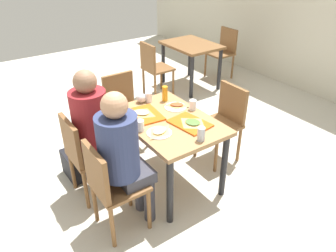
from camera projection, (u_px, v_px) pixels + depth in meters
ground_plane at (168, 180)px, 3.38m from camera, size 10.00×10.00×0.02m
main_table at (168, 129)px, 3.06m from camera, size 1.07×0.74×0.73m
chair_near_left at (84, 152)px, 2.94m from camera, size 0.40×0.40×0.86m
chair_near_right at (110, 183)px, 2.56m from camera, size 0.40×0.40×0.86m
chair_far_side at (225, 118)px, 3.49m from camera, size 0.40×0.40×0.86m
chair_left_end at (123, 105)px, 3.77m from camera, size 0.40×0.40×0.86m
person_in_red at (95, 124)px, 2.88m from camera, size 0.32×0.42×1.27m
person_in_brown_jacket at (123, 152)px, 2.50m from camera, size 0.32×0.42×1.27m
tray_red_near at (146, 115)px, 3.07m from camera, size 0.39×0.30×0.02m
tray_red_far at (190, 123)px, 2.93m from camera, size 0.39×0.31×0.02m
paper_plate_center at (176, 107)px, 3.22m from camera, size 0.22×0.22×0.01m
paper_plate_near_edge at (159, 133)px, 2.79m from camera, size 0.22×0.22×0.01m
pizza_slice_a at (142, 113)px, 3.07m from camera, size 0.27×0.25×0.02m
pizza_slice_b at (193, 122)px, 2.91m from camera, size 0.23×0.21×0.02m
pizza_slice_c at (177, 105)px, 3.23m from camera, size 0.22×0.23×0.02m
pizza_slice_d at (160, 131)px, 2.79m from camera, size 0.21×0.25×0.02m
plastic_cup_a at (193, 105)px, 3.16m from camera, size 0.07×0.07×0.10m
plastic_cup_b at (140, 126)px, 2.81m from camera, size 0.07×0.07×0.10m
plastic_cup_c at (149, 97)px, 3.31m from camera, size 0.07×0.07×0.10m
soda_can at (201, 134)px, 2.67m from camera, size 0.07×0.07×0.12m
condiment_bottle at (165, 94)px, 3.31m from camera, size 0.06×0.06×0.16m
foil_bundle at (141, 98)px, 3.29m from camera, size 0.10×0.10×0.10m
handbag at (74, 165)px, 3.36m from camera, size 0.32×0.17×0.28m
background_table at (191, 51)px, 5.24m from camera, size 0.90×0.70×0.73m
background_chair_near at (153, 66)px, 4.93m from camera, size 0.40×0.40×0.86m
background_chair_far at (224, 49)px, 5.65m from camera, size 0.40×0.40×0.86m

